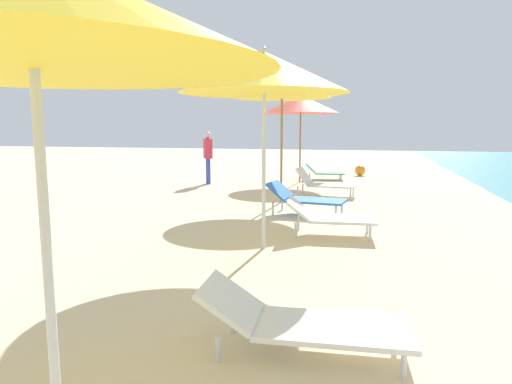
{
  "coord_description": "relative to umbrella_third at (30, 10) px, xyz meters",
  "views": [
    {
      "loc": [
        2.02,
        5.8,
        1.64
      ],
      "look_at": [
        0.68,
        11.16,
        0.85
      ],
      "focal_mm": 31.59,
      "sensor_mm": 36.0,
      "label": 1
    }
  ],
  "objects": [
    {
      "name": "umbrella_third",
      "position": [
        0.0,
        0.0,
        0.0
      ],
      "size": [
        2.28,
        2.28,
        2.5
      ],
      "color": "silver",
      "rests_on": "ground"
    },
    {
      "name": "lounger_third_shoreside",
      "position": [
        1.09,
        1.28,
        -1.92
      ],
      "size": [
        1.57,
        0.67,
        0.51
      ],
      "rotation": [
        0.0,
        0.0,
        0.07
      ],
      "color": "white",
      "rests_on": "ground"
    },
    {
      "name": "umbrella_fourth",
      "position": [
        0.16,
        4.04,
        0.18
      ],
      "size": [
        2.24,
        2.24,
        2.68
      ],
      "color": "silver",
      "rests_on": "ground"
    },
    {
      "name": "lounger_fourth_shoreside",
      "position": [
        0.97,
        5.02,
        -1.87
      ],
      "size": [
        1.38,
        0.78,
        0.56
      ],
      "rotation": [
        0.0,
        0.0,
        0.07
      ],
      "color": "white",
      "rests_on": "ground"
    },
    {
      "name": "umbrella_fifth",
      "position": [
        -0.34,
        7.88,
        0.38
      ],
      "size": [
        2.12,
        2.12,
        2.9
      ],
      "color": "olive",
      "rests_on": "ground"
    },
    {
      "name": "lounger_fifth_shoreside",
      "position": [
        0.49,
        9.1,
        -1.86
      ],
      "size": [
        1.48,
        0.76,
        0.68
      ],
      "rotation": [
        0.0,
        0.0,
        -0.08
      ],
      "color": "white",
      "rests_on": "ground"
    },
    {
      "name": "lounger_fifth_inland",
      "position": [
        0.37,
        6.62,
        -1.85
      ],
      "size": [
        1.52,
        0.86,
        0.61
      ],
      "rotation": [
        0.0,
        0.0,
        -0.12
      ],
      "color": "blue",
      "rests_on": "ground"
    },
    {
      "name": "umbrella_farthest",
      "position": [
        -0.49,
        11.7,
        0.17
      ],
      "size": [
        2.3,
        2.3,
        2.66
      ],
      "color": "olive",
      "rests_on": "ground"
    },
    {
      "name": "lounger_farthest_shoreside",
      "position": [
        0.15,
        12.63,
        -1.93
      ],
      "size": [
        1.29,
        0.79,
        0.51
      ],
      "rotation": [
        0.0,
        0.0,
        0.14
      ],
      "color": "#4CA572",
      "rests_on": "ground"
    },
    {
      "name": "person_walking_near",
      "position": [
        -3.07,
        10.68,
        -1.25
      ],
      "size": [
        0.36,
        0.42,
        1.53
      ],
      "rotation": [
        0.0,
        0.0,
        3.64
      ],
      "color": "#334CB2",
      "rests_on": "ground"
    },
    {
      "name": "beach_ball",
      "position": [
        1.25,
        14.1,
        -1.99
      ],
      "size": [
        0.36,
        0.36,
        0.36
      ],
      "primitive_type": "sphere",
      "color": "orange",
      "rests_on": "ground"
    }
  ]
}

